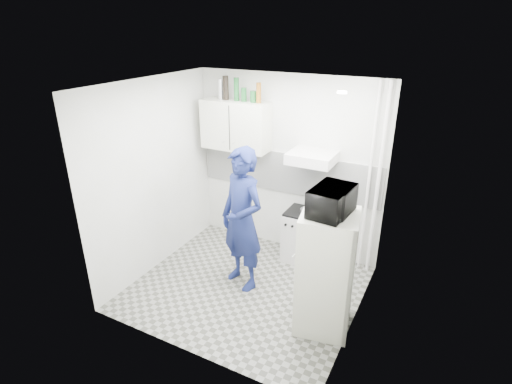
% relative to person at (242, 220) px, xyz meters
% --- Properties ---
extents(floor, '(2.80, 2.80, 0.00)m').
position_rel_person_xyz_m(floor, '(0.10, -0.08, -0.94)').
color(floor, gray).
rests_on(floor, ground).
extents(ceiling, '(2.80, 2.80, 0.00)m').
position_rel_person_xyz_m(ceiling, '(0.10, -0.08, 1.66)').
color(ceiling, white).
rests_on(ceiling, wall_back).
extents(wall_back, '(2.80, 0.00, 2.80)m').
position_rel_person_xyz_m(wall_back, '(0.10, 1.17, 0.36)').
color(wall_back, silver).
rests_on(wall_back, floor).
extents(wall_left, '(0.00, 2.60, 2.60)m').
position_rel_person_xyz_m(wall_left, '(-1.30, -0.08, 0.36)').
color(wall_left, silver).
rests_on(wall_left, floor).
extents(wall_right, '(0.00, 2.60, 2.60)m').
position_rel_person_xyz_m(wall_right, '(1.50, -0.08, 0.36)').
color(wall_right, silver).
rests_on(wall_right, floor).
extents(person, '(0.80, 0.67, 1.87)m').
position_rel_person_xyz_m(person, '(0.00, 0.00, 0.00)').
color(person, '#141D4E').
rests_on(person, floor).
extents(stove, '(0.46, 0.46, 0.73)m').
position_rel_person_xyz_m(stove, '(0.46, 0.92, -0.57)').
color(stove, silver).
rests_on(stove, floor).
extents(fridge, '(0.68, 0.68, 1.42)m').
position_rel_person_xyz_m(fridge, '(1.20, -0.28, -0.23)').
color(fridge, beige).
rests_on(fridge, floor).
extents(stove_top, '(0.44, 0.44, 0.03)m').
position_rel_person_xyz_m(stove_top, '(0.46, 0.92, -0.19)').
color(stove_top, black).
rests_on(stove_top, stove).
extents(saucepan, '(0.16, 0.16, 0.09)m').
position_rel_person_xyz_m(saucepan, '(0.53, 0.84, -0.13)').
color(saucepan, silver).
rests_on(saucepan, stove_top).
extents(microwave, '(0.55, 0.40, 0.29)m').
position_rel_person_xyz_m(microwave, '(1.20, -0.28, 0.62)').
color(microwave, black).
rests_on(microwave, fridge).
extents(bottle_b, '(0.07, 0.07, 0.28)m').
position_rel_person_xyz_m(bottle_b, '(-0.89, 0.99, 1.40)').
color(bottle_b, silver).
rests_on(bottle_b, upper_cabinet).
extents(bottle_c, '(0.08, 0.08, 0.33)m').
position_rel_person_xyz_m(bottle_c, '(-0.80, 0.99, 1.43)').
color(bottle_c, black).
rests_on(bottle_c, upper_cabinet).
extents(bottle_d, '(0.07, 0.07, 0.32)m').
position_rel_person_xyz_m(bottle_d, '(-0.63, 0.99, 1.42)').
color(bottle_d, '#144C1E').
rests_on(bottle_d, upper_cabinet).
extents(canister_a, '(0.08, 0.08, 0.19)m').
position_rel_person_xyz_m(canister_a, '(-0.51, 0.99, 1.36)').
color(canister_a, '#144C1E').
rests_on(canister_a, upper_cabinet).
extents(canister_b, '(0.08, 0.08, 0.16)m').
position_rel_person_xyz_m(canister_b, '(-0.37, 0.99, 1.34)').
color(canister_b, '#144C1E').
rests_on(canister_b, upper_cabinet).
extents(bottle_e, '(0.07, 0.07, 0.27)m').
position_rel_person_xyz_m(bottle_e, '(-0.28, 0.99, 1.40)').
color(bottle_e, brown).
rests_on(bottle_e, upper_cabinet).
extents(upper_cabinet, '(1.00, 0.35, 0.70)m').
position_rel_person_xyz_m(upper_cabinet, '(-0.65, 0.99, 0.91)').
color(upper_cabinet, beige).
rests_on(upper_cabinet, wall_back).
extents(range_hood, '(0.60, 0.50, 0.14)m').
position_rel_person_xyz_m(range_hood, '(0.55, 0.92, 0.63)').
color(range_hood, silver).
rests_on(range_hood, wall_back).
extents(backsplash, '(2.74, 0.03, 0.60)m').
position_rel_person_xyz_m(backsplash, '(0.10, 1.15, 0.26)').
color(backsplash, white).
rests_on(backsplash, wall_back).
extents(pipe_a, '(0.05, 0.05, 2.60)m').
position_rel_person_xyz_m(pipe_a, '(1.40, 1.09, 0.36)').
color(pipe_a, silver).
rests_on(pipe_a, floor).
extents(pipe_b, '(0.04, 0.04, 2.60)m').
position_rel_person_xyz_m(pipe_b, '(1.28, 1.09, 0.36)').
color(pipe_b, silver).
rests_on(pipe_b, floor).
extents(ceiling_spot_fixture, '(0.10, 0.10, 0.02)m').
position_rel_person_xyz_m(ceiling_spot_fixture, '(1.10, 0.12, 1.63)').
color(ceiling_spot_fixture, white).
rests_on(ceiling_spot_fixture, ceiling).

